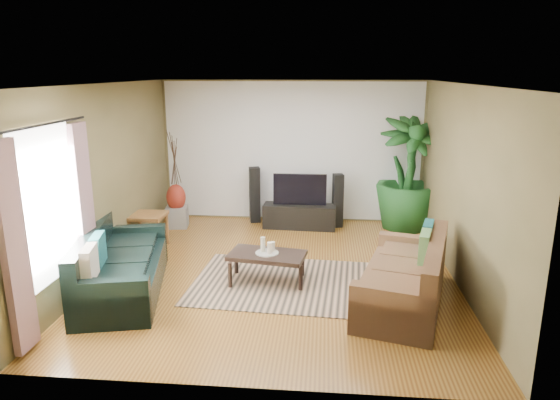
# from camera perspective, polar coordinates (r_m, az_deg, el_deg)

# --- Properties ---
(floor) EXTENTS (5.50, 5.50, 0.00)m
(floor) POSITION_cam_1_polar(r_m,az_deg,el_deg) (7.39, -0.14, -8.30)
(floor) COLOR olive
(floor) RESTS_ON ground
(ceiling) EXTENTS (5.50, 5.50, 0.00)m
(ceiling) POSITION_cam_1_polar(r_m,az_deg,el_deg) (6.80, -0.16, 13.14)
(ceiling) COLOR white
(ceiling) RESTS_ON ground
(wall_back) EXTENTS (5.00, 0.00, 5.00)m
(wall_back) POSITION_cam_1_polar(r_m,az_deg,el_deg) (9.66, 1.38, 5.54)
(wall_back) COLOR brown
(wall_back) RESTS_ON ground
(wall_front) EXTENTS (5.00, 0.00, 5.00)m
(wall_front) POSITION_cam_1_polar(r_m,az_deg,el_deg) (4.35, -3.54, -5.99)
(wall_front) COLOR brown
(wall_front) RESTS_ON ground
(wall_left) EXTENTS (0.00, 5.50, 5.50)m
(wall_left) POSITION_cam_1_polar(r_m,az_deg,el_deg) (7.62, -19.24, 2.24)
(wall_left) COLOR brown
(wall_left) RESTS_ON ground
(wall_right) EXTENTS (0.00, 5.50, 5.50)m
(wall_right) POSITION_cam_1_polar(r_m,az_deg,el_deg) (7.19, 20.12, 1.46)
(wall_right) COLOR brown
(wall_right) RESTS_ON ground
(backwall_panel) EXTENTS (4.90, 0.00, 4.90)m
(backwall_panel) POSITION_cam_1_polar(r_m,az_deg,el_deg) (9.65, 1.37, 5.53)
(backwall_panel) COLOR white
(backwall_panel) RESTS_ON ground
(window_pane) EXTENTS (0.00, 1.80, 1.80)m
(window_pane) POSITION_cam_1_polar(r_m,az_deg,el_deg) (6.21, -25.07, -0.54)
(window_pane) COLOR white
(window_pane) RESTS_ON ground
(curtain_near) EXTENTS (0.08, 0.35, 2.20)m
(curtain_near) POSITION_cam_1_polar(r_m,az_deg,el_deg) (5.65, -28.10, -4.98)
(curtain_near) COLOR gray
(curtain_near) RESTS_ON ground
(curtain_far) EXTENTS (0.08, 0.35, 2.20)m
(curtain_far) POSITION_cam_1_polar(r_m,az_deg,el_deg) (6.89, -21.42, -0.93)
(curtain_far) COLOR gray
(curtain_far) RESTS_ON ground
(curtain_rod) EXTENTS (0.03, 1.90, 0.03)m
(curtain_rod) POSITION_cam_1_polar(r_m,az_deg,el_deg) (6.04, -25.58, 7.72)
(curtain_rod) COLOR black
(curtain_rod) RESTS_ON ground
(sofa_left) EXTENTS (1.40, 2.34, 0.85)m
(sofa_left) POSITION_cam_1_polar(r_m,az_deg,el_deg) (6.97, -17.52, -6.70)
(sofa_left) COLOR black
(sofa_left) RESTS_ON floor
(sofa_right) EXTENTS (1.44, 2.22, 0.85)m
(sofa_right) POSITION_cam_1_polar(r_m,az_deg,el_deg) (6.51, 13.88, -7.96)
(sofa_right) COLOR brown
(sofa_right) RESTS_ON floor
(area_rug) EXTENTS (2.73, 2.02, 0.01)m
(area_rug) POSITION_cam_1_polar(r_m,az_deg,el_deg) (7.04, 0.90, -9.46)
(area_rug) COLOR #A07C5E
(area_rug) RESTS_ON floor
(coffee_table) EXTENTS (1.12, 0.73, 0.43)m
(coffee_table) POSITION_cam_1_polar(r_m,az_deg,el_deg) (7.01, -1.48, -7.73)
(coffee_table) COLOR black
(coffee_table) RESTS_ON floor
(candle_tray) EXTENTS (0.32, 0.32, 0.01)m
(candle_tray) POSITION_cam_1_polar(r_m,az_deg,el_deg) (6.93, -1.49, -6.05)
(candle_tray) COLOR gray
(candle_tray) RESTS_ON coffee_table
(candle_tall) EXTENTS (0.07, 0.07, 0.21)m
(candle_tall) POSITION_cam_1_polar(r_m,az_deg,el_deg) (6.92, -1.96, -5.08)
(candle_tall) COLOR beige
(candle_tall) RESTS_ON candle_tray
(candle_mid) EXTENTS (0.07, 0.07, 0.16)m
(candle_mid) POSITION_cam_1_polar(r_m,az_deg,el_deg) (6.86, -1.20, -5.49)
(candle_mid) COLOR #F4E5CE
(candle_mid) RESTS_ON candle_tray
(candle_short) EXTENTS (0.07, 0.07, 0.13)m
(candle_short) POSITION_cam_1_polar(r_m,az_deg,el_deg) (6.95, -0.86, -5.33)
(candle_short) COLOR beige
(candle_short) RESTS_ON candle_tray
(tv_stand) EXTENTS (1.36, 0.47, 0.45)m
(tv_stand) POSITION_cam_1_polar(r_m,az_deg,el_deg) (9.34, 2.25, -1.87)
(tv_stand) COLOR black
(tv_stand) RESTS_ON floor
(television) EXTENTS (0.99, 0.05, 0.58)m
(television) POSITION_cam_1_polar(r_m,az_deg,el_deg) (9.23, 2.29, 1.23)
(television) COLOR black
(television) RESTS_ON tv_stand
(speaker_left) EXTENTS (0.24, 0.26, 1.07)m
(speaker_left) POSITION_cam_1_polar(r_m,az_deg,el_deg) (9.65, -2.91, 0.59)
(speaker_left) COLOR black
(speaker_left) RESTS_ON floor
(speaker_right) EXTENTS (0.22, 0.23, 1.01)m
(speaker_right) POSITION_cam_1_polar(r_m,az_deg,el_deg) (9.41, 6.61, -0.07)
(speaker_right) COLOR black
(speaker_right) RESTS_ON floor
(potted_plant) EXTENTS (1.44, 1.44, 2.09)m
(potted_plant) POSITION_cam_1_polar(r_m,az_deg,el_deg) (9.43, 14.42, 2.95)
(potted_plant) COLOR #18481B
(potted_plant) RESTS_ON floor
(plant_pot) EXTENTS (0.39, 0.39, 0.30)m
(plant_pot) POSITION_cam_1_polar(r_m,az_deg,el_deg) (9.64, 14.08, -2.25)
(plant_pot) COLOR black
(plant_pot) RESTS_ON floor
(pedestal) EXTENTS (0.45, 0.45, 0.39)m
(pedestal) POSITION_cam_1_polar(r_m,az_deg,el_deg) (9.61, -11.68, -1.88)
(pedestal) COLOR gray
(pedestal) RESTS_ON floor
(vase) EXTENTS (0.36, 0.36, 0.50)m
(vase) POSITION_cam_1_polar(r_m,az_deg,el_deg) (9.51, -11.79, 0.29)
(vase) COLOR maroon
(vase) RESTS_ON pedestal
(side_table) EXTENTS (0.56, 0.56, 0.58)m
(side_table) POSITION_cam_1_polar(r_m,az_deg,el_deg) (8.56, -14.77, -3.44)
(side_table) COLOR brown
(side_table) RESTS_ON floor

